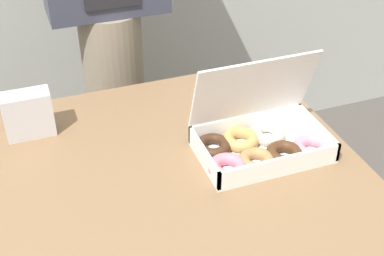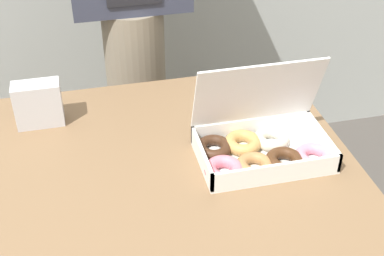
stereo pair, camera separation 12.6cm
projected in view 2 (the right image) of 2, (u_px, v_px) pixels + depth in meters
The scene contains 2 objects.
donut_box at pixel (259, 146), 1.32m from camera, with size 0.35×0.23×0.25m.
napkin_holder at pixel (38, 104), 1.43m from camera, with size 0.12×0.06×0.12m.
Camera 2 is at (-0.05, -0.99, 1.59)m, focal length 50.00 mm.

